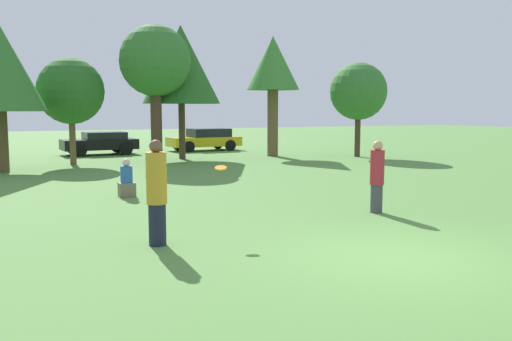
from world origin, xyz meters
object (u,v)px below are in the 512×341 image
object	(u,v)px
person_thrower	(157,192)
tree_4	(181,65)
tree_3	(155,62)
parked_car_yellow	(205,139)
person_catcher	(377,176)
frisbee	(221,168)
tree_2	(71,91)
tree_6	(358,92)
tree_5	(273,66)
parked_car_black	(100,142)
bystander_sitting	(127,181)

from	to	relation	value
person_thrower	tree_4	world-z (taller)	tree_4
tree_3	parked_car_yellow	size ratio (longest dim) A/B	1.44
tree_3	tree_4	xyz separation A→B (m)	(1.62, 1.31, 0.05)
person_catcher	tree_3	xyz separation A→B (m)	(-1.42, 14.04, 3.66)
person_thrower	frisbee	world-z (taller)	person_thrower
tree_2	tree_6	world-z (taller)	tree_6
tree_4	tree_5	size ratio (longest dim) A/B	1.05
parked_car_yellow	person_thrower	bearing A→B (deg)	64.40
frisbee	tree_2	bearing A→B (deg)	93.13
tree_3	parked_car_black	size ratio (longest dim) A/B	1.57
tree_3	parked_car_yellow	distance (m)	8.55
person_thrower	parked_car_black	distance (m)	20.66
tree_3	bystander_sitting	bearing A→B (deg)	-110.06
person_catcher	frisbee	xyz separation A→B (m)	(-4.14, -0.56, 0.44)
tree_4	parked_car_yellow	distance (m)	6.85
frisbee	bystander_sitting	distance (m)	5.54
person_thrower	tree_4	xyz separation A→B (m)	(5.64, 16.13, 3.62)
tree_2	tree_3	size ratio (longest dim) A/B	0.75
tree_5	parked_car_yellow	size ratio (longest dim) A/B	1.43
person_catcher	bystander_sitting	bearing A→B (deg)	-53.85
frisbee	tree_2	size ratio (longest dim) A/B	0.05
tree_4	parked_car_yellow	xyz separation A→B (m)	(2.98, 4.79, -3.89)
parked_car_yellow	bystander_sitting	bearing A→B (deg)	59.29
person_thrower	person_catcher	size ratio (longest dim) A/B	1.11
person_thrower	tree_5	distance (m)	19.28
tree_4	person_thrower	bearing A→B (deg)	-109.28
frisbee	tree_6	xyz separation A→B (m)	(12.90, 13.28, 2.02)
person_catcher	tree_2	distance (m)	15.84
tree_2	tree_5	distance (m)	10.10
tree_3	tree_5	size ratio (longest dim) A/B	1.00
person_thrower	tree_5	world-z (taller)	tree_5
person_thrower	tree_6	size ratio (longest dim) A/B	0.39
tree_3	tree_5	bearing A→B (deg)	8.36
person_catcher	tree_2	size ratio (longest dim) A/B	0.36
tree_3	tree_4	bearing A→B (deg)	38.86
bystander_sitting	tree_2	world-z (taller)	tree_2
person_catcher	bystander_sitting	world-z (taller)	person_catcher
person_catcher	tree_6	xyz separation A→B (m)	(8.76, 12.72, 2.47)
tree_6	tree_5	bearing A→B (deg)	148.83
tree_2	tree_4	bearing A→B (deg)	5.45
tree_2	parked_car_yellow	xyz separation A→B (m)	(8.16, 5.28, -2.52)
person_catcher	tree_4	distance (m)	15.79
tree_3	parked_car_black	distance (m)	7.05
tree_2	parked_car_yellow	size ratio (longest dim) A/B	1.08
bystander_sitting	tree_2	bearing A→B (deg)	91.21
person_catcher	parked_car_yellow	size ratio (longest dim) A/B	0.39
tree_6	tree_3	bearing A→B (deg)	172.62
person_thrower	tree_2	size ratio (longest dim) A/B	0.40
bystander_sitting	tree_4	distance (m)	12.31
tree_5	parked_car_yellow	distance (m)	6.76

